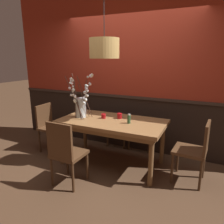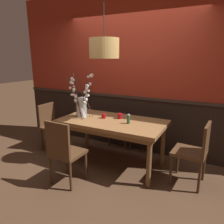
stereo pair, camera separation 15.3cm
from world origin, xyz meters
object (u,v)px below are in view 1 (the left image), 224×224
(chair_near_side_left, at_px, (65,151))
(condiment_bottle, at_px, (129,119))
(chair_far_side_right, at_px, (143,122))
(chair_head_east_end, at_px, (196,148))
(pendant_lamp, at_px, (104,48))
(candle_holder_nearer_edge, at_px, (120,116))
(chair_head_west_end, at_px, (50,125))
(candle_holder_nearer_center, at_px, (103,116))
(dining_table, at_px, (112,125))
(vase_with_blossoms, at_px, (81,104))
(chair_far_side_left, at_px, (120,119))

(chair_near_side_left, xyz_separation_m, condiment_bottle, (0.61, 0.80, 0.32))
(chair_near_side_left, bearing_deg, chair_far_side_right, 72.12)
(chair_head_east_end, distance_m, chair_far_side_right, 1.38)
(chair_head_east_end, height_order, chair_near_side_left, chair_near_side_left)
(pendant_lamp, bearing_deg, candle_holder_nearer_edge, 57.50)
(chair_head_west_end, xyz_separation_m, chair_far_side_right, (1.57, 0.90, 0.02))
(chair_head_east_end, distance_m, candle_holder_nearer_edge, 1.27)
(candle_holder_nearer_center, bearing_deg, condiment_bottle, -9.60)
(dining_table, relative_size, pendant_lamp, 1.40)
(vase_with_blossoms, distance_m, condiment_bottle, 0.87)
(vase_with_blossoms, height_order, candle_holder_nearer_edge, vase_with_blossoms)
(dining_table, bearing_deg, candle_holder_nearer_center, 166.89)
(dining_table, distance_m, chair_near_side_left, 0.91)
(vase_with_blossoms, bearing_deg, candle_holder_nearer_edge, 18.62)
(chair_head_east_end, xyz_separation_m, condiment_bottle, (-0.99, -0.03, 0.32))
(chair_near_side_left, distance_m, pendant_lamp, 1.57)
(dining_table, xyz_separation_m, candle_holder_nearer_edge, (0.07, 0.15, 0.13))
(chair_far_side_right, bearing_deg, pendant_lamp, -108.87)
(chair_head_west_end, relative_size, chair_near_side_left, 0.95)
(candle_holder_nearer_center, relative_size, pendant_lamp, 0.07)
(vase_with_blossoms, relative_size, candle_holder_nearer_center, 9.27)
(pendant_lamp, bearing_deg, chair_far_side_right, 71.13)
(chair_far_side_left, relative_size, vase_with_blossoms, 1.26)
(candle_holder_nearer_edge, bearing_deg, chair_near_side_left, -110.75)
(chair_far_side_right, relative_size, vase_with_blossoms, 1.27)
(dining_table, height_order, chair_near_side_left, chair_near_side_left)
(candle_holder_nearer_edge, bearing_deg, chair_head_east_end, -7.19)
(chair_far_side_right, bearing_deg, candle_holder_nearer_center, -116.71)
(chair_far_side_left, height_order, candle_holder_nearer_center, chair_far_side_left)
(dining_table, height_order, chair_head_east_end, chair_head_east_end)
(candle_holder_nearer_center, distance_m, condiment_bottle, 0.49)
(vase_with_blossoms, height_order, pendant_lamp, pendant_lamp)
(chair_head_east_end, height_order, vase_with_blossoms, vase_with_blossoms)
(chair_head_east_end, distance_m, pendant_lamp, 1.94)
(pendant_lamp, bearing_deg, condiment_bottle, 7.38)
(chair_far_side_right, xyz_separation_m, candle_holder_nearer_center, (-0.43, -0.86, 0.28))
(vase_with_blossoms, distance_m, candle_holder_nearer_center, 0.43)
(candle_holder_nearer_center, relative_size, candle_holder_nearer_edge, 0.89)
(condiment_bottle, bearing_deg, chair_far_side_left, 120.79)
(chair_far_side_right, xyz_separation_m, candle_holder_nearer_edge, (-0.19, -0.76, 0.29))
(candle_holder_nearer_center, height_order, pendant_lamp, pendant_lamp)
(vase_with_blossoms, bearing_deg, dining_table, 6.36)
(chair_head_west_end, height_order, vase_with_blossoms, vase_with_blossoms)
(chair_far_side_right, xyz_separation_m, condiment_bottle, (0.05, -0.95, 0.31))
(candle_holder_nearer_edge, height_order, condiment_bottle, condiment_bottle)
(chair_head_east_end, bearing_deg, candle_holder_nearer_edge, 172.81)
(vase_with_blossoms, distance_m, candle_holder_nearer_edge, 0.68)
(chair_head_west_end, height_order, candle_holder_nearer_center, chair_head_west_end)
(chair_near_side_left, height_order, condiment_bottle, chair_near_side_left)
(chair_head_east_end, distance_m, condiment_bottle, 1.04)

